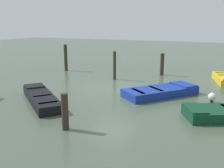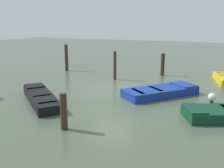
{
  "view_description": "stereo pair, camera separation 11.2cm",
  "coord_description": "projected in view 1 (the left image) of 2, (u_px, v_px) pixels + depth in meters",
  "views": [
    {
      "loc": [
        -5.7,
        12.25,
        3.59
      ],
      "look_at": [
        0.0,
        0.0,
        0.35
      ],
      "focal_mm": 40.8,
      "sensor_mm": 36.0,
      "label": 1
    },
    {
      "loc": [
        -5.8,
        12.2,
        3.59
      ],
      "look_at": [
        0.0,
        0.0,
        0.35
      ],
      "focal_mm": 40.8,
      "sensor_mm": 36.0,
      "label": 2
    }
  ],
  "objects": [
    {
      "name": "rowboat_dark_green",
      "position": [
        222.0,
        113.0,
        9.8
      ],
      "size": [
        3.13,
        2.53,
        0.46
      ],
      "rotation": [
        0.0,
        0.0,
        0.48
      ],
      "color": "#0C3823",
      "rests_on": "ground_plane"
    },
    {
      "name": "rowboat_black",
      "position": [
        41.0,
        98.0,
        11.84
      ],
      "size": [
        3.89,
        3.38,
        0.46
      ],
      "rotation": [
        0.0,
        0.0,
        5.61
      ],
      "color": "black",
      "rests_on": "ground_plane"
    },
    {
      "name": "mooring_piling_mid_left",
      "position": [
        66.0,
        58.0,
        19.53
      ],
      "size": [
        0.25,
        0.25,
        2.01
      ],
      "primitive_type": "cylinder",
      "color": "#33281E",
      "rests_on": "ground_plane"
    },
    {
      "name": "rowboat_blue",
      "position": [
        161.0,
        91.0,
        12.93
      ],
      "size": [
        3.54,
        3.9,
        0.46
      ],
      "rotation": [
        0.0,
        0.0,
        4.04
      ],
      "color": "navy",
      "rests_on": "ground_plane"
    },
    {
      "name": "mooring_piling_near_left",
      "position": [
        65.0,
        112.0,
        8.68
      ],
      "size": [
        0.24,
        0.24,
        1.29
      ],
      "primitive_type": "cylinder",
      "color": "#33281E",
      "rests_on": "ground_plane"
    },
    {
      "name": "mooring_piling_far_left",
      "position": [
        115.0,
        66.0,
        16.43
      ],
      "size": [
        0.19,
        0.19,
        1.84
      ],
      "primitive_type": "cylinder",
      "color": "#33281E",
      "rests_on": "ground_plane"
    },
    {
      "name": "mooring_piling_mid_right",
      "position": [
        162.0,
        64.0,
        17.82
      ],
      "size": [
        0.27,
        0.27,
        1.55
      ],
      "primitive_type": "cylinder",
      "color": "#33281E",
      "rests_on": "ground_plane"
    },
    {
      "name": "ground_plane",
      "position": [
        112.0,
        90.0,
        13.98
      ],
      "size": [
        80.0,
        80.0,
        0.0
      ],
      "primitive_type": "plane",
      "color": "#475642"
    },
    {
      "name": "marker_buoy",
      "position": [
        212.0,
        97.0,
        11.7
      ],
      "size": [
        0.36,
        0.36,
        0.48
      ],
      "color": "#262626",
      "rests_on": "ground_plane"
    }
  ]
}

